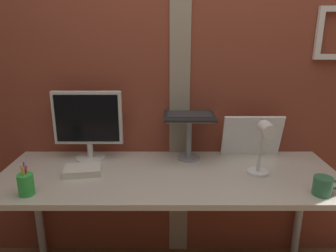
# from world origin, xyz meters

# --- Properties ---
(brick_wall_back) EXTENTS (3.49, 0.15, 2.40)m
(brick_wall_back) POSITION_xyz_m (0.00, 0.44, 1.20)
(brick_wall_back) COLOR brown
(brick_wall_back) RESTS_ON ground_plane
(desk) EXTENTS (1.92, 0.68, 0.76)m
(desk) POSITION_xyz_m (-0.12, 0.04, 0.69)
(desk) COLOR beige
(desk) RESTS_ON ground_plane
(monitor) EXTENTS (0.42, 0.18, 0.43)m
(monitor) POSITION_xyz_m (-0.62, 0.26, 1.00)
(monitor) COLOR silver
(monitor) RESTS_ON desk
(laptop_stand) EXTENTS (0.28, 0.22, 0.27)m
(laptop_stand) POSITION_xyz_m (0.00, 0.26, 0.94)
(laptop_stand) COLOR gray
(laptop_stand) RESTS_ON desk
(laptop) EXTENTS (0.31, 0.32, 0.22)m
(laptop) POSITION_xyz_m (0.00, 0.33, 1.09)
(laptop) COLOR black
(laptop) RESTS_ON laptop_stand
(whiteboard_panel) EXTENTS (0.37, 0.09, 0.28)m
(whiteboard_panel) POSITION_xyz_m (0.40, 0.30, 0.90)
(whiteboard_panel) COLOR white
(whiteboard_panel) RESTS_ON desk
(desk_lamp) EXTENTS (0.12, 0.20, 0.32)m
(desk_lamp) POSITION_xyz_m (0.38, -0.01, 0.96)
(desk_lamp) COLOR white
(desk_lamp) RESTS_ON desk
(pen_cup) EXTENTS (0.08, 0.08, 0.17)m
(pen_cup) POSITION_xyz_m (-0.82, -0.20, 0.81)
(pen_cup) COLOR green
(pen_cup) RESTS_ON desk
(coffee_mug) EXTENTS (0.13, 0.09, 0.09)m
(coffee_mug) POSITION_xyz_m (0.63, -0.20, 0.81)
(coffee_mug) COLOR #33724C
(coffee_mug) RESTS_ON desk
(paper_clutter_stack) EXTENTS (0.22, 0.17, 0.04)m
(paper_clutter_stack) POSITION_xyz_m (-0.61, 0.04, 0.78)
(paper_clutter_stack) COLOR silver
(paper_clutter_stack) RESTS_ON desk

